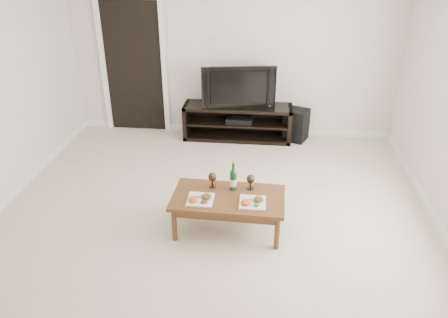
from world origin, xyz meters
TOP-DOWN VIEW (x-y plane):
  - floor at (0.00, 0.00)m, footprint 5.50×5.50m
  - back_wall at (0.00, 2.77)m, footprint 5.00×0.04m
  - doorway at (-1.55, 2.73)m, footprint 0.90×0.02m
  - media_console at (0.11, 2.50)m, footprint 1.67×0.45m
  - television at (0.11, 2.50)m, footprint 1.12×0.33m
  - av_receiver at (0.14, 2.48)m, footprint 0.40×0.31m
  - subwoofer at (1.02, 2.55)m, footprint 0.43×0.43m
  - coffee_table at (0.20, 0.07)m, footprint 1.21×0.68m
  - plate_left at (-0.09, -0.04)m, footprint 0.27×0.27m
  - plate_right at (0.46, -0.04)m, footprint 0.27×0.27m
  - wine_bottle at (0.23, 0.22)m, footprint 0.07×0.07m
  - goblet_left at (0.00, 0.25)m, footprint 0.09×0.09m
  - goblet_right at (0.42, 0.25)m, footprint 0.09×0.09m

SIDE VIEW (x-z plane):
  - floor at x=0.00m, z-range 0.00..0.00m
  - coffee_table at x=0.20m, z-range 0.00..0.42m
  - subwoofer at x=1.02m, z-range 0.00..0.49m
  - media_console at x=0.11m, z-range 0.00..0.55m
  - av_receiver at x=0.14m, z-range 0.29..0.36m
  - plate_left at x=-0.09m, z-range 0.42..0.49m
  - plate_right at x=0.46m, z-range 0.42..0.49m
  - goblet_left at x=0.00m, z-range 0.42..0.59m
  - goblet_right at x=0.42m, z-range 0.42..0.59m
  - wine_bottle at x=0.23m, z-range 0.42..0.77m
  - television at x=0.11m, z-range 0.55..1.19m
  - doorway at x=-1.55m, z-range 0.00..2.05m
  - back_wall at x=0.00m, z-range 0.00..2.60m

